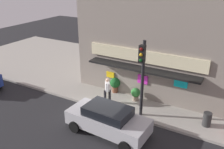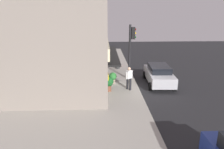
# 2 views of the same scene
# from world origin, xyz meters

# --- Properties ---
(ground_plane) EXTENTS (52.29, 52.29, 0.00)m
(ground_plane) POSITION_xyz_m (0.00, 0.00, 0.00)
(ground_plane) COLOR #232326
(sidewalk) EXTENTS (34.86, 11.13, 0.15)m
(sidewalk) POSITION_xyz_m (0.00, 5.56, 0.07)
(sidewalk) COLOR #A39E93
(sidewalk) RESTS_ON ground_plane
(corner_building) EXTENTS (10.13, 8.77, 8.21)m
(corner_building) POSITION_xyz_m (1.51, 6.33, 4.25)
(corner_building) COLOR gray
(corner_building) RESTS_ON sidewalk
(traffic_light) EXTENTS (0.32, 0.58, 4.52)m
(traffic_light) POSITION_xyz_m (2.20, 0.36, 3.06)
(traffic_light) COLOR black
(traffic_light) RESTS_ON sidewalk
(fire_hydrant) EXTENTS (0.50, 0.26, 0.85)m
(fire_hydrant) POSITION_xyz_m (7.10, 1.11, 0.56)
(fire_hydrant) COLOR red
(fire_hydrant) RESTS_ON sidewalk
(trash_can) EXTENTS (0.46, 0.46, 0.79)m
(trash_can) POSITION_xyz_m (5.77, 1.22, 0.54)
(trash_can) COLOR #2D2D2D
(trash_can) RESTS_ON sidewalk
(pedestrian) EXTENTS (0.47, 0.55, 1.68)m
(pedestrian) POSITION_xyz_m (-0.27, 0.79, 1.08)
(pedestrian) COLOR black
(pedestrian) RESTS_ON sidewalk
(potted_plant_by_doorway) EXTENTS (0.73, 0.73, 1.09)m
(potted_plant_by_doorway) POSITION_xyz_m (-0.53, 2.29, 0.79)
(potted_plant_by_doorway) COLOR brown
(potted_plant_by_doorway) RESTS_ON sidewalk
(potted_plant_by_window) EXTENTS (0.61, 0.61, 0.88)m
(potted_plant_by_window) POSITION_xyz_m (1.22, 1.90, 0.65)
(potted_plant_by_window) COLOR gray
(potted_plant_by_window) RESTS_ON sidewalk
(parked_car_silver) EXTENTS (4.48, 2.18, 1.56)m
(parked_car_silver) POSITION_xyz_m (1.28, -1.79, 0.81)
(parked_car_silver) COLOR #B7B7BC
(parked_car_silver) RESTS_ON ground_plane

